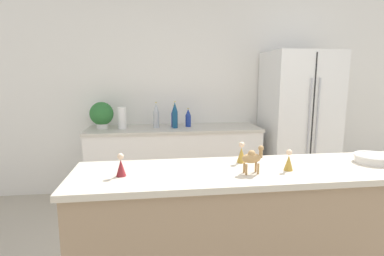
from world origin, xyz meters
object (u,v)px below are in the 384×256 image
at_px(paper_towel_roll, 122,118).
at_px(back_bottle_2, 156,116).
at_px(wise_man_figurine_crimson, 241,154).
at_px(back_bottle_3, 174,116).
at_px(back_bottle_0, 175,115).
at_px(camel_figurine, 252,157).
at_px(back_bottle_1, 188,118).
at_px(potted_plant, 102,114).
at_px(fruit_bowl, 372,158).
at_px(wise_man_figurine_purple, 121,166).
at_px(refrigerator, 298,125).
at_px(wise_man_figurine_blue, 289,161).

bearing_deg(paper_towel_roll, back_bottle_2, 3.48).
bearing_deg(paper_towel_roll, wise_man_figurine_crimson, -63.45).
height_order(paper_towel_roll, back_bottle_3, back_bottle_3).
xyz_separation_m(paper_towel_roll, back_bottle_0, (0.63, -0.02, 0.02)).
xyz_separation_m(back_bottle_3, camel_figurine, (0.29, -2.12, 0.04)).
height_order(back_bottle_1, back_bottle_2, back_bottle_2).
bearing_deg(back_bottle_2, camel_figurine, -76.31).
bearing_deg(back_bottle_1, paper_towel_roll, -175.75).
distance_m(potted_plant, fruit_bowl, 2.82).
height_order(back_bottle_3, camel_figurine, back_bottle_3).
xyz_separation_m(potted_plant, back_bottle_2, (0.65, -0.04, -0.02)).
bearing_deg(back_bottle_1, wise_man_figurine_purple, -106.66).
relative_size(refrigerator, paper_towel_roll, 6.99).
bearing_deg(back_bottle_1, refrigerator, -4.45).
bearing_deg(potted_plant, back_bottle_0, -5.47).
bearing_deg(fruit_bowl, potted_plant, 134.67).
xyz_separation_m(potted_plant, paper_towel_roll, (0.24, -0.06, -0.04)).
bearing_deg(wise_man_figurine_purple, potted_plant, 101.72).
distance_m(potted_plant, back_bottle_0, 0.88).
distance_m(back_bottle_1, camel_figurine, 2.12).
height_order(back_bottle_1, wise_man_figurine_blue, back_bottle_1).
distance_m(potted_plant, camel_figurine, 2.41).
bearing_deg(refrigerator, potted_plant, 177.44).
relative_size(paper_towel_roll, back_bottle_1, 1.14).
relative_size(fruit_bowl, wise_man_figurine_crimson, 1.65).
distance_m(paper_towel_roll, wise_man_figurine_purple, 2.01).
bearing_deg(back_bottle_3, back_bottle_0, -86.04).
height_order(wise_man_figurine_blue, wise_man_figurine_purple, wise_man_figurine_purple).
height_order(paper_towel_roll, fruit_bowl, paper_towel_roll).
xyz_separation_m(fruit_bowl, camel_figurine, (-0.83, -0.11, 0.06)).
height_order(refrigerator, wise_man_figurine_crimson, refrigerator).
xyz_separation_m(refrigerator, back_bottle_3, (-1.58, 0.11, 0.12)).
relative_size(back_bottle_3, fruit_bowl, 1.25).
relative_size(refrigerator, wise_man_figurine_blue, 14.66).
relative_size(back_bottle_1, wise_man_figurine_purple, 1.79).
height_order(back_bottle_2, wise_man_figurine_blue, back_bottle_2).
distance_m(potted_plant, wise_man_figurine_blue, 2.51).
bearing_deg(back_bottle_1, back_bottle_0, -154.16).
relative_size(potted_plant, fruit_bowl, 1.46).
distance_m(refrigerator, back_bottle_3, 1.58).
distance_m(back_bottle_1, back_bottle_3, 0.18).
distance_m(back_bottle_3, wise_man_figurine_crimson, 1.92).
distance_m(refrigerator, back_bottle_1, 1.41).
bearing_deg(back_bottle_1, camel_figurine, -87.06).
xyz_separation_m(wise_man_figurine_crimson, wise_man_figurine_purple, (-0.73, -0.17, -0.00)).
relative_size(paper_towel_roll, wise_man_figurine_crimson, 1.96).
bearing_deg(back_bottle_3, wise_man_figurine_blue, -76.17).
relative_size(fruit_bowl, camel_figurine, 1.39).
bearing_deg(wise_man_figurine_purple, refrigerator, 44.15).
bearing_deg(refrigerator, wise_man_figurine_purple, -135.85).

